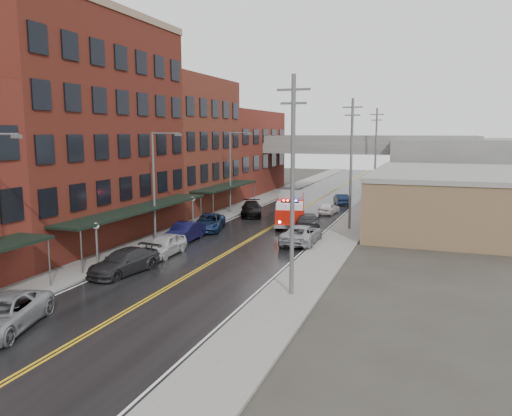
% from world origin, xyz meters
% --- Properties ---
extents(road, '(11.00, 160.00, 0.02)m').
position_xyz_m(road, '(0.00, 30.00, 0.01)').
color(road, black).
rests_on(road, ground).
extents(sidewalk_left, '(3.00, 160.00, 0.15)m').
position_xyz_m(sidewalk_left, '(-7.30, 30.00, 0.07)').
color(sidewalk_left, slate).
rests_on(sidewalk_left, ground).
extents(sidewalk_right, '(3.00, 160.00, 0.15)m').
position_xyz_m(sidewalk_right, '(7.30, 30.00, 0.07)').
color(sidewalk_right, slate).
rests_on(sidewalk_right, ground).
extents(curb_left, '(0.30, 160.00, 0.15)m').
position_xyz_m(curb_left, '(-5.65, 30.00, 0.07)').
color(curb_left, gray).
rests_on(curb_left, ground).
extents(curb_right, '(0.30, 160.00, 0.15)m').
position_xyz_m(curb_right, '(5.65, 30.00, 0.07)').
color(curb_right, gray).
rests_on(curb_right, ground).
extents(brick_building_b, '(9.00, 20.00, 18.00)m').
position_xyz_m(brick_building_b, '(-13.30, 23.00, 9.00)').
color(brick_building_b, '#531F16').
rests_on(brick_building_b, ground).
extents(brick_building_c, '(9.00, 15.00, 15.00)m').
position_xyz_m(brick_building_c, '(-13.30, 40.50, 7.50)').
color(brick_building_c, '#5B281B').
rests_on(brick_building_c, ground).
extents(brick_building_far, '(9.00, 20.00, 12.00)m').
position_xyz_m(brick_building_far, '(-13.30, 58.00, 6.00)').
color(brick_building_far, maroon).
rests_on(brick_building_far, ground).
extents(tan_building, '(14.00, 22.00, 5.00)m').
position_xyz_m(tan_building, '(16.00, 40.00, 2.50)').
color(tan_building, brown).
rests_on(tan_building, ground).
extents(right_far_block, '(18.00, 30.00, 8.00)m').
position_xyz_m(right_far_block, '(18.00, 70.00, 4.00)').
color(right_far_block, slate).
rests_on(right_far_block, ground).
extents(awning_1, '(2.60, 18.00, 3.09)m').
position_xyz_m(awning_1, '(-7.49, 23.00, 2.99)').
color(awning_1, black).
rests_on(awning_1, ground).
extents(awning_2, '(2.60, 13.00, 3.09)m').
position_xyz_m(awning_2, '(-7.49, 40.50, 2.99)').
color(awning_2, black).
rests_on(awning_2, ground).
extents(globe_lamp_1, '(0.44, 0.44, 3.12)m').
position_xyz_m(globe_lamp_1, '(-6.40, 16.00, 2.31)').
color(globe_lamp_1, '#59595B').
rests_on(globe_lamp_1, ground).
extents(globe_lamp_2, '(0.44, 0.44, 3.12)m').
position_xyz_m(globe_lamp_2, '(-6.40, 30.00, 2.31)').
color(globe_lamp_2, '#59595B').
rests_on(globe_lamp_2, ground).
extents(street_lamp_1, '(2.64, 0.22, 9.00)m').
position_xyz_m(street_lamp_1, '(-6.55, 24.00, 5.19)').
color(street_lamp_1, '#59595B').
rests_on(street_lamp_1, ground).
extents(street_lamp_2, '(2.64, 0.22, 9.00)m').
position_xyz_m(street_lamp_2, '(-6.55, 40.00, 5.19)').
color(street_lamp_2, '#59595B').
rests_on(street_lamp_2, ground).
extents(utility_pole_0, '(1.80, 0.24, 12.00)m').
position_xyz_m(utility_pole_0, '(7.20, 15.00, 6.31)').
color(utility_pole_0, '#59595B').
rests_on(utility_pole_0, ground).
extents(utility_pole_1, '(1.80, 0.24, 12.00)m').
position_xyz_m(utility_pole_1, '(7.20, 35.00, 6.31)').
color(utility_pole_1, '#59595B').
rests_on(utility_pole_1, ground).
extents(utility_pole_2, '(1.80, 0.24, 12.00)m').
position_xyz_m(utility_pole_2, '(7.20, 55.00, 6.31)').
color(utility_pole_2, '#59595B').
rests_on(utility_pole_2, ground).
extents(overpass, '(40.00, 10.00, 7.50)m').
position_xyz_m(overpass, '(0.00, 62.00, 5.99)').
color(overpass, slate).
rests_on(overpass, ground).
extents(fire_truck, '(4.75, 8.53, 2.97)m').
position_xyz_m(fire_truck, '(1.33, 35.74, 1.61)').
color(fire_truck, '#BA1408').
rests_on(fire_truck, ground).
extents(parked_car_left_2, '(4.13, 6.22, 1.59)m').
position_xyz_m(parked_car_left_2, '(-3.91, 5.80, 0.79)').
color(parked_car_left_2, gray).
rests_on(parked_car_left_2, ground).
extents(parked_car_left_3, '(3.02, 5.58, 1.54)m').
position_xyz_m(parked_car_left_3, '(-4.12, 15.70, 0.77)').
color(parked_car_left_3, '#262629').
rests_on(parked_car_left_3, ground).
extents(parked_car_left_4, '(2.01, 4.66, 1.57)m').
position_xyz_m(parked_car_left_4, '(-4.10, 20.75, 0.78)').
color(parked_car_left_4, '#BCBCBC').
rests_on(parked_car_left_4, ground).
extents(parked_car_left_5, '(1.76, 4.87, 1.60)m').
position_xyz_m(parked_car_left_5, '(-4.85, 25.38, 0.80)').
color(parked_car_left_5, black).
rests_on(parked_car_left_5, ground).
extents(parked_car_left_6, '(3.77, 5.82, 1.49)m').
position_xyz_m(parked_car_left_6, '(-5.00, 30.46, 0.75)').
color(parked_car_left_6, '#132548').
rests_on(parked_car_left_6, ground).
extents(parked_car_left_7, '(3.83, 5.78, 1.56)m').
position_xyz_m(parked_car_left_7, '(-4.02, 39.20, 0.78)').
color(parked_car_left_7, black).
rests_on(parked_car_left_7, ground).
extents(parked_car_right_0, '(2.69, 5.69, 1.57)m').
position_xyz_m(parked_car_right_0, '(4.46, 27.88, 0.79)').
color(parked_car_right_0, '#9A9CA2').
rests_on(parked_car_right_0, ground).
extents(parked_car_right_1, '(3.66, 6.16, 1.67)m').
position_xyz_m(parked_car_right_1, '(3.60, 33.25, 0.84)').
color(parked_car_right_1, '#27272A').
rests_on(parked_car_right_1, ground).
extents(parked_car_right_2, '(2.01, 4.05, 1.32)m').
position_xyz_m(parked_car_right_2, '(3.60, 43.37, 0.66)').
color(parked_car_right_2, white).
rests_on(parked_car_right_2, ground).
extents(parked_car_right_3, '(2.72, 4.35, 1.35)m').
position_xyz_m(parked_car_right_3, '(3.60, 51.12, 0.68)').
color(parked_car_right_3, black).
rests_on(parked_car_right_3, ground).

